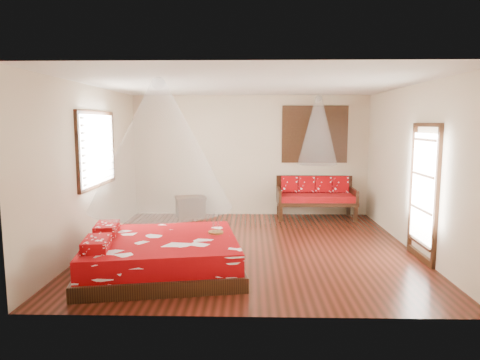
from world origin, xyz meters
name	(u,v)px	position (x,y,z in m)	size (l,w,h in m)	color
room	(251,168)	(0.00, 0.00, 1.40)	(5.54, 5.54, 2.84)	black
bed	(161,255)	(-1.30, -1.30, 0.25)	(2.53, 2.35, 0.65)	black
daybed	(316,195)	(1.49, 2.38, 0.52)	(1.76, 0.78, 0.94)	black
storage_chest	(191,206)	(-1.39, 2.45, 0.24)	(0.79, 0.68, 0.47)	black
shutter_panel	(315,134)	(1.49, 2.72, 1.90)	(1.52, 0.06, 1.32)	black
window_left	(97,149)	(-2.71, 0.20, 1.70)	(0.10, 1.74, 1.34)	black
glazed_door	(423,193)	(2.72, -0.60, 1.07)	(0.08, 1.02, 2.16)	black
wine_tray	(216,230)	(-0.53, -1.00, 0.55)	(0.23, 0.23, 0.19)	brown
mosquito_net_main	(160,145)	(-1.28, -1.30, 1.85)	(2.03, 2.03, 1.80)	white
mosquito_net_daybed	(318,130)	(1.49, 2.25, 2.00)	(0.88, 0.88, 1.50)	white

